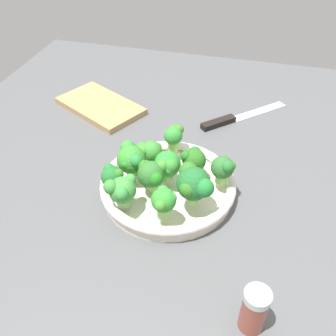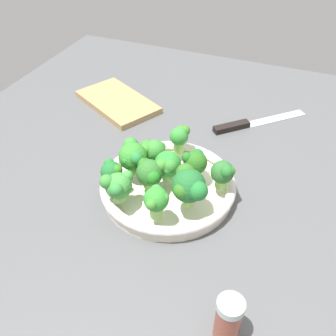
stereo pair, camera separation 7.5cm
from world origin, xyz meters
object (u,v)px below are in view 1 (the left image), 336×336
Objects in this scene: knife at (233,118)px; pepper_shaker at (254,310)px; broccoli_floret_10 at (223,168)px; cutting_board at (100,106)px; broccoli_floret_0 at (151,174)px; broccoli_floret_1 at (122,190)px; bowl at (168,186)px; broccoli_floret_2 at (164,201)px; broccoli_floret_6 at (112,177)px; broccoli_floret_4 at (131,159)px; broccoli_floret_5 at (168,165)px; broccoli_floret_7 at (149,152)px; broccoli_floret_9 at (174,136)px; broccoli_floret_3 at (194,183)px; broccoli_floret_8 at (194,160)px.

pepper_shaker is at bearing -80.25° from knife.
cutting_board is at bearing 145.16° from broccoli_floret_10.
broccoli_floret_1 is (-3.78, -5.84, 0.25)cm from broccoli_floret_0.
broccoli_floret_0 is 14.15cm from broccoli_floret_10.
broccoli_floret_2 reaches higher than bowl.
broccoli_floret_0 is at bearing 17.50° from broccoli_floret_6.
broccoli_floret_5 is (7.41, 0.39, -0.43)cm from broccoli_floret_4.
broccoli_floret_5 and broccoli_floret_10 have the same top height.
broccoli_floret_2 reaches higher than broccoli_floret_7.
broccoli_floret_9 is at bearing 120.50° from pepper_shaker.
broccoli_floret_4 is (-9.36, 9.61, 0.12)cm from broccoli_floret_2.
broccoli_floret_7 is 0.88× the size of broccoli_floret_10.
broccoli_floret_1 is (-6.41, -8.90, 5.36)cm from bowl.
broccoli_floret_10 is 28.14cm from pepper_shaker.
broccoli_floret_9 is (-3.04, 19.80, -0.11)cm from broccoli_floret_2.
knife is at bearing 72.43° from broccoli_floret_5.
broccoli_floret_7 reaches higher than bowl.
broccoli_floret_7 is 15.75cm from broccoli_floret_10.
broccoli_floret_10 is at bearing 9.76° from bowl.
broccoli_floret_5 is 9.87cm from broccoli_floret_9.
broccoli_floret_3 is at bearing -40.14° from bowl.
broccoli_floret_8 is (14.06, 8.76, 0.28)cm from broccoli_floret_6.
broccoli_floret_8 is (-1.72, 8.65, -1.57)cm from broccoli_floret_3.
broccoli_floret_4 is at bearing -173.10° from broccoli_floret_10.
broccoli_floret_2 is at bearing -79.01° from broccoli_floret_5.
bowl is 3.53× the size of broccoli_floret_3.
broccoli_floret_6 is (-2.15, -4.91, -1.09)cm from broccoli_floret_4.
broccoli_floret_4 reaches higher than broccoli_floret_9.
broccoli_floret_1 is at bearing -131.14° from broccoli_floret_8.
broccoli_floret_3 is 15.90cm from broccoli_floret_6.
broccoli_floret_9 is at bearing 96.92° from bowl.
broccoli_floret_9 is (6.31, 10.19, -0.23)cm from broccoli_floret_4.
broccoli_floret_9 reaches higher than broccoli_floret_7.
broccoli_floret_9 is 40.32cm from pepper_shaker.
broccoli_floret_10 is at bearing -7.23° from broccoli_floret_7.
broccoli_floret_4 is 12.54cm from broccoli_floret_8.
broccoli_floret_0 is (-2.63, -3.06, 5.11)cm from bowl.
broccoli_floret_8 reaches higher than cutting_board.
broccoli_floret_9 is at bearing 98.74° from broccoli_floret_2.
bowl is 4.40× the size of broccoli_floret_5.
broccoli_floret_0 is 6.96cm from broccoli_floret_1.
pepper_shaker is (45.49, -52.34, 3.46)cm from cutting_board.
broccoli_floret_10 is at bearing 57.22° from broccoli_floret_3.
bowl is at bearing 2.79° from broccoli_floret_4.
pepper_shaker is (28.86, -19.53, -2.37)cm from broccoli_floret_6.
broccoli_floret_10 reaches higher than cutting_board.
bowl reaches higher than knife.
broccoli_floret_10 is (6.23, -1.65, 0.40)cm from broccoli_floret_8.
broccoli_floret_7 is (1.43, 12.71, -0.37)cm from broccoli_floret_1.
bowl is 4.53× the size of broccoli_floret_9.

